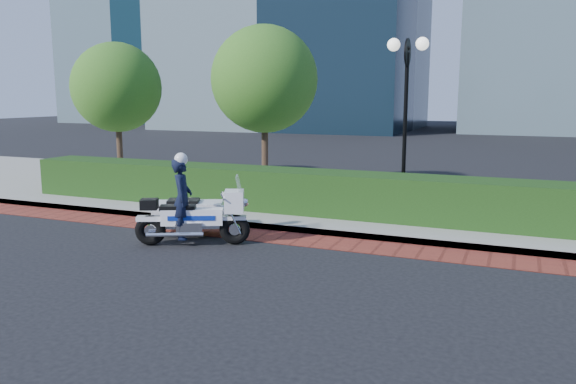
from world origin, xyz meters
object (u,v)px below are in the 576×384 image
at_px(tree_a, 117,88).
at_px(lamppost, 406,95).
at_px(police_motorcycle, 190,210).
at_px(tree_b, 264,79).

bearing_deg(tree_a, lamppost, -7.41).
distance_m(tree_a, police_motorcycle, 9.22).
bearing_deg(lamppost, tree_a, 172.59).
xyz_separation_m(lamppost, police_motorcycle, (-3.44, -4.64, -2.32)).
xyz_separation_m(tree_a, tree_b, (5.50, 0.00, 0.21)).
xyz_separation_m(lamppost, tree_b, (-4.50, 1.30, 0.48)).
bearing_deg(police_motorcycle, lamppost, 28.43).
bearing_deg(lamppost, police_motorcycle, -126.60).
relative_size(tree_a, police_motorcycle, 1.93).
relative_size(tree_b, police_motorcycle, 2.06).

